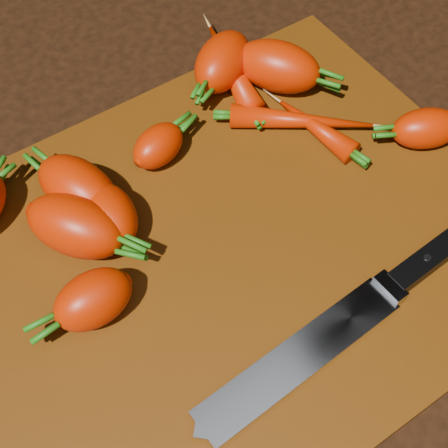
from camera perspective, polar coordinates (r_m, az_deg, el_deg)
ground at (r=0.56m, az=0.58°, el=-2.69°), size 2.00×2.00×0.01m
cutting_board at (r=0.55m, az=0.59°, el=-2.11°), size 0.50×0.40×0.01m
carrot_1 at (r=0.50m, az=-11.88°, el=-6.76°), size 0.07×0.05×0.04m
carrot_2 at (r=0.54m, az=-13.43°, el=-0.18°), size 0.09×0.10×0.05m
carrot_3 at (r=0.56m, az=-13.21°, el=3.27°), size 0.07×0.10×0.05m
carrot_4 at (r=0.65m, az=-0.12°, el=14.61°), size 0.09×0.08×0.05m
carrot_5 at (r=0.59m, az=-6.04°, el=7.13°), size 0.06×0.05×0.04m
carrot_6 at (r=0.63m, az=17.99°, el=8.32°), size 0.08×0.06×0.04m
carrot_7 at (r=0.66m, az=0.60°, el=14.18°), size 0.06×0.13×0.03m
carrot_8 at (r=0.62m, az=7.08°, el=9.38°), size 0.12×0.11×0.02m
carrot_9 at (r=0.61m, az=8.37°, el=8.76°), size 0.04×0.09×0.02m
carrot_10 at (r=0.54m, az=-10.40°, el=0.80°), size 0.05×0.07×0.04m
carrot_11 at (r=0.65m, az=4.93°, el=14.16°), size 0.09×0.10×0.05m
knife at (r=0.50m, az=8.48°, el=-10.79°), size 0.30×0.04×0.02m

